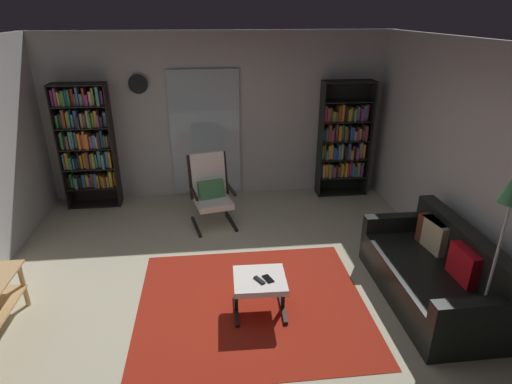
% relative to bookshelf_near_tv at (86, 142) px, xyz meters
% --- Properties ---
extents(ground_plane, '(7.02, 7.02, 0.00)m').
position_rel_bookshelf_near_tv_xyz_m(ground_plane, '(1.99, -2.62, -1.04)').
color(ground_plane, '#BFB89A').
extents(wall_back, '(5.60, 0.06, 2.60)m').
position_rel_bookshelf_near_tv_xyz_m(wall_back, '(1.99, 0.28, 0.26)').
color(wall_back, beige).
rests_on(wall_back, ground).
extents(wall_right, '(0.06, 6.00, 2.60)m').
position_rel_bookshelf_near_tv_xyz_m(wall_right, '(4.69, -2.62, 0.26)').
color(wall_right, beige).
rests_on(wall_right, ground).
extents(glass_door_panel, '(1.10, 0.01, 2.00)m').
position_rel_bookshelf_near_tv_xyz_m(glass_door_panel, '(1.78, 0.21, 0.01)').
color(glass_door_panel, silver).
extents(area_rug, '(2.38, 2.09, 0.01)m').
position_rel_bookshelf_near_tv_xyz_m(area_rug, '(2.22, -2.76, -1.04)').
color(area_rug, maroon).
rests_on(area_rug, ground).
extents(bookshelf_near_tv, '(0.79, 0.30, 1.91)m').
position_rel_bookshelf_near_tv_xyz_m(bookshelf_near_tv, '(0.00, 0.00, 0.00)').
color(bookshelf_near_tv, black).
rests_on(bookshelf_near_tv, ground).
extents(bookshelf_near_sofa, '(0.82, 0.30, 1.88)m').
position_rel_bookshelf_near_tv_xyz_m(bookshelf_near_sofa, '(4.01, 0.03, -0.13)').
color(bookshelf_near_sofa, black).
rests_on(bookshelf_near_sofa, ground).
extents(leather_sofa, '(0.85, 1.77, 0.82)m').
position_rel_bookshelf_near_tv_xyz_m(leather_sofa, '(4.15, -2.86, -0.74)').
color(leather_sofa, black).
rests_on(leather_sofa, ground).
extents(lounge_armchair, '(0.68, 0.75, 1.02)m').
position_rel_bookshelf_near_tv_xyz_m(lounge_armchair, '(1.83, -0.82, -0.51)').
color(lounge_armchair, black).
rests_on(lounge_armchair, ground).
extents(ottoman, '(0.53, 0.49, 0.41)m').
position_rel_bookshelf_near_tv_xyz_m(ottoman, '(2.29, -2.87, -0.71)').
color(ottoman, white).
rests_on(ottoman, ground).
extents(tv_remote, '(0.11, 0.14, 0.02)m').
position_rel_bookshelf_near_tv_xyz_m(tv_remote, '(2.28, -2.92, -0.63)').
color(tv_remote, black).
rests_on(tv_remote, ottoman).
extents(cell_phone, '(0.11, 0.16, 0.01)m').
position_rel_bookshelf_near_tv_xyz_m(cell_phone, '(2.37, -2.90, -0.63)').
color(cell_phone, black).
rests_on(cell_phone, ottoman).
extents(floor_lamp_by_sofa, '(0.22, 0.22, 1.77)m').
position_rel_bookshelf_near_tv_xyz_m(floor_lamp_by_sofa, '(4.18, -3.59, 0.42)').
color(floor_lamp_by_sofa, '#A5A5AD').
rests_on(floor_lamp_by_sofa, ground).
extents(wall_clock, '(0.29, 0.03, 0.29)m').
position_rel_bookshelf_near_tv_xyz_m(wall_clock, '(0.82, 0.20, 0.81)').
color(wall_clock, silver).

